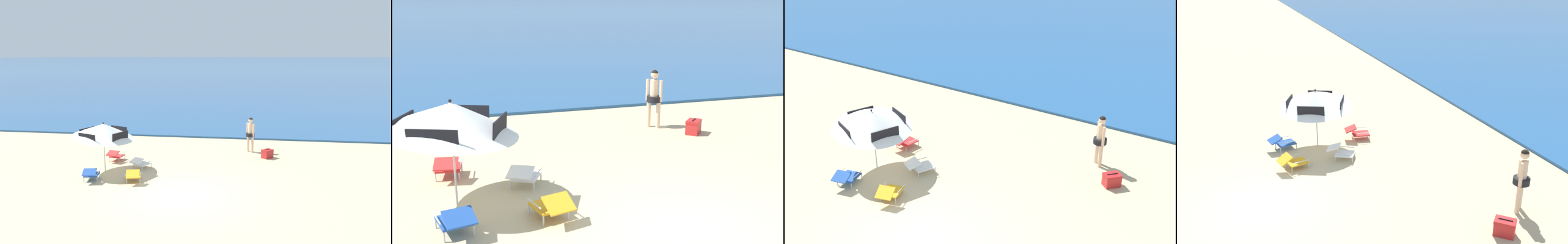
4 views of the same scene
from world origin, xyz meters
TOP-DOWN VIEW (x-y plane):
  - beach_umbrella_striped_main at (-3.54, 2.28)m, footprint 3.23×3.20m
  - lounge_chair_under_umbrella at (-3.62, 1.06)m, footprint 0.71×0.97m
  - lounge_chair_beside_umbrella at (-3.65, 3.77)m, footprint 0.66×0.94m
  - lounge_chair_facing_sea at (-2.17, 2.76)m, footprint 0.86×1.01m
  - lounge_chair_spare_folded at (-1.97, 1.16)m, footprint 0.74×0.99m
  - person_standing_near_shore at (2.36, 6.27)m, footprint 0.42×0.42m
  - cooler_box at (3.16, 5.29)m, footprint 0.59×0.60m

SIDE VIEW (x-z plane):
  - cooler_box at x=3.16m, z-range -0.01..0.42m
  - lounge_chair_spare_folded at x=-1.97m, z-range 0.01..0.53m
  - lounge_chair_under_umbrella at x=-3.62m, z-range 0.02..0.53m
  - lounge_chair_beside_umbrella at x=-3.65m, z-range 0.02..0.53m
  - lounge_chair_facing_sea at x=-2.17m, z-range 0.03..0.53m
  - person_standing_near_shore at x=2.36m, z-range 0.14..1.86m
  - beach_umbrella_striped_main at x=-3.54m, z-range 0.64..2.78m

